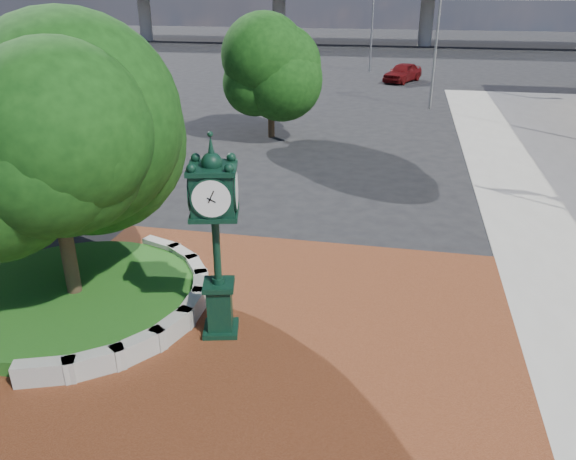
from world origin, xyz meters
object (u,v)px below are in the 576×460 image
Objects in this scene: parked_car at (403,72)px; street_lamp_far at (376,3)px; street_lamp_near at (442,23)px; post_clock at (216,231)px.

street_lamp_far reaches higher than parked_car.
parked_car is 0.44× the size of street_lamp_far.
post_clock is at bearing -101.67° from street_lamp_near.
street_lamp_near is (2.22, -11.07, 4.64)m from parked_car.
post_clock reaches higher than parked_car.
street_lamp_near is at bearing -54.19° from parked_car.
street_lamp_near is at bearing -72.86° from street_lamp_far.
post_clock is 39.26m from parked_car.
parked_car is 0.49× the size of street_lamp_near.
street_lamp_near is 17.34m from street_lamp_far.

